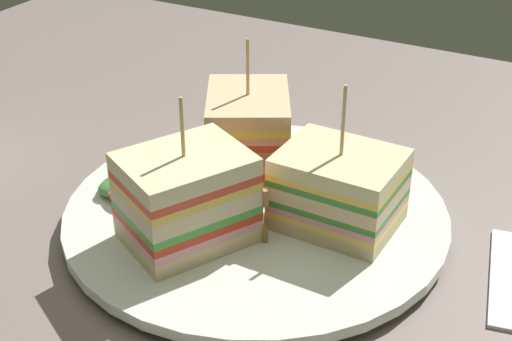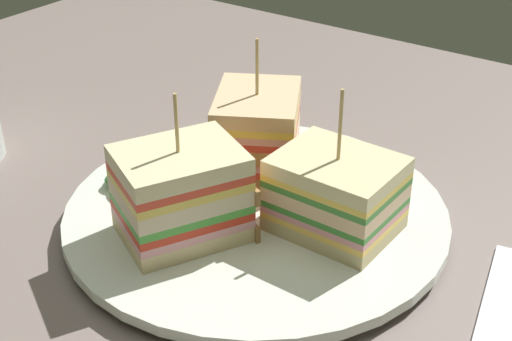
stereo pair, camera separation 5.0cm
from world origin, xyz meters
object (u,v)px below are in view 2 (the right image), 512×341
object	(u,v)px
sandwich_wedge_1	(181,194)
sandwich_wedge_2	(335,194)
plate	(256,214)
sandwich_wedge_0	(257,132)

from	to	relation	value
sandwich_wedge_1	sandwich_wedge_2	world-z (taller)	same
plate	sandwich_wedge_2	distance (cm)	6.59
sandwich_wedge_0	plate	bearing A→B (deg)	5.64
sandwich_wedge_0	sandwich_wedge_1	size ratio (longest dim) A/B	1.02
sandwich_wedge_0	sandwich_wedge_2	bearing A→B (deg)	38.24
sandwich_wedge_0	sandwich_wedge_1	distance (cm)	10.19
plate	sandwich_wedge_2	world-z (taller)	sandwich_wedge_2
sandwich_wedge_0	sandwich_wedge_2	xyz separation A→B (cm)	(8.95, -3.77, -0.40)
sandwich_wedge_2	sandwich_wedge_0	bearing A→B (deg)	-21.59
plate	sandwich_wedge_2	bearing A→B (deg)	9.75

